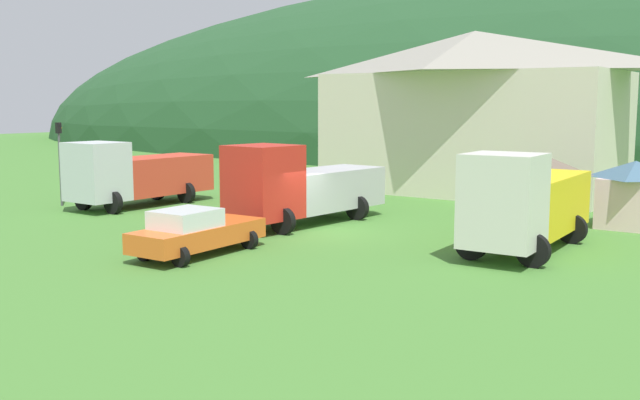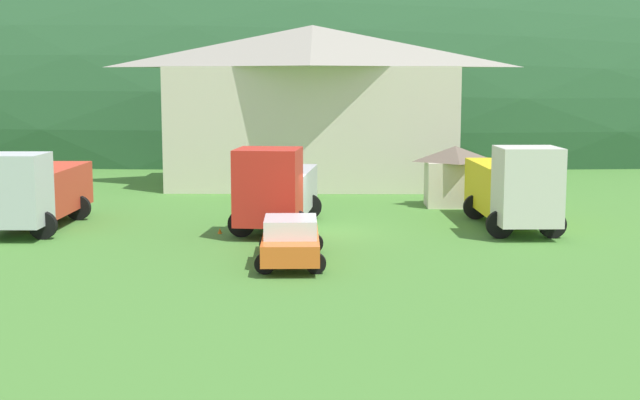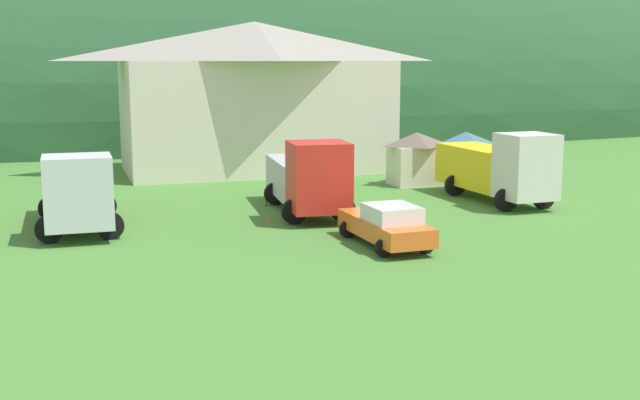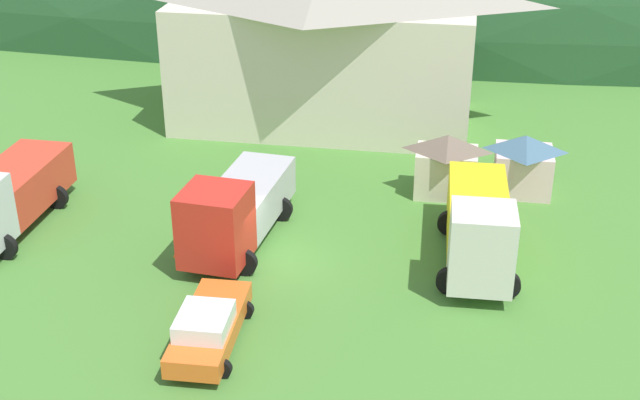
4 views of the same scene
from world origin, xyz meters
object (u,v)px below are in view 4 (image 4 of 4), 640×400
object	(u,v)px
flatbed_truck_yellow	(479,226)
traffic_cone_mid_row	(175,257)
depot_building	(325,37)
play_shed_pink	(524,163)
tow_truck_silver	(2,195)
crane_truck_red	(235,209)
play_shed_cream	(446,164)
service_pickup_orange	(209,326)
traffic_cone_near_pickup	(225,213)

from	to	relation	value
flatbed_truck_yellow	traffic_cone_mid_row	distance (m)	12.42
depot_building	traffic_cone_mid_row	world-z (taller)	depot_building
play_shed_pink	tow_truck_silver	size ratio (longest dim) A/B	0.37
crane_truck_red	flatbed_truck_yellow	world-z (taller)	flatbed_truck_yellow
depot_building	crane_truck_red	bearing A→B (deg)	-94.48
play_shed_cream	service_pickup_orange	xyz separation A→B (m)	(-7.52, -13.72, -0.72)
play_shed_cream	tow_truck_silver	xyz separation A→B (m)	(-18.63, -6.94, 0.15)
depot_building	play_shed_cream	distance (m)	11.88
crane_truck_red	depot_building	bearing A→B (deg)	-179.31
traffic_cone_near_pickup	depot_building	bearing A→B (deg)	78.56
play_shed_cream	service_pickup_orange	distance (m)	15.66
play_shed_pink	flatbed_truck_yellow	xyz separation A→B (m)	(-2.06, -7.38, 0.31)
depot_building	flatbed_truck_yellow	distance (m)	17.90
play_shed_cream	traffic_cone_mid_row	world-z (taller)	play_shed_cream
play_shed_cream	play_shed_pink	world-z (taller)	play_shed_cream
flatbed_truck_yellow	service_pickup_orange	world-z (taller)	flatbed_truck_yellow
service_pickup_orange	traffic_cone_mid_row	xyz separation A→B (m)	(-3.17, 5.77, -0.83)
traffic_cone_mid_row	play_shed_pink	bearing A→B (deg)	31.80
crane_truck_red	tow_truck_silver	bearing A→B (deg)	-82.98
depot_building	service_pickup_orange	xyz separation A→B (m)	(-0.29, -22.54, -4.02)
depot_building	flatbed_truck_yellow	bearing A→B (deg)	-60.26
crane_truck_red	service_pickup_orange	size ratio (longest dim) A/B	1.58
flatbed_truck_yellow	traffic_cone_mid_row	bearing A→B (deg)	-85.28
play_shed_cream	crane_truck_red	xyz separation A→B (m)	(-8.44, -6.61, 0.17)
flatbed_truck_yellow	traffic_cone_near_pickup	world-z (taller)	flatbed_truck_yellow
crane_truck_red	service_pickup_orange	distance (m)	7.23
tow_truck_silver	play_shed_pink	bearing A→B (deg)	109.85
play_shed_pink	traffic_cone_mid_row	world-z (taller)	play_shed_pink
depot_building	crane_truck_red	size ratio (longest dim) A/B	2.13
service_pickup_orange	traffic_cone_near_pickup	size ratio (longest dim) A/B	8.14
play_shed_cream	traffic_cone_near_pickup	xyz separation A→B (m)	(-9.77, -3.71, -1.54)
play_shed_cream	flatbed_truck_yellow	world-z (taller)	flatbed_truck_yellow
depot_building	flatbed_truck_yellow	world-z (taller)	depot_building
play_shed_pink	tow_truck_silver	xyz separation A→B (m)	(-22.20, -7.83, 0.22)
flatbed_truck_yellow	play_shed_cream	bearing A→B (deg)	-168.94
traffic_cone_near_pickup	flatbed_truck_yellow	bearing A→B (deg)	-13.86
play_shed_pink	service_pickup_orange	world-z (taller)	play_shed_pink
depot_building	play_shed_pink	distance (m)	13.82
flatbed_truck_yellow	service_pickup_orange	bearing A→B (deg)	-53.44
crane_truck_red	play_shed_cream	bearing A→B (deg)	133.22
depot_building	tow_truck_silver	bearing A→B (deg)	-125.87
depot_building	crane_truck_red	world-z (taller)	depot_building
play_shed_cream	tow_truck_silver	bearing A→B (deg)	-159.58
play_shed_cream	flatbed_truck_yellow	xyz separation A→B (m)	(1.52, -6.49, 0.24)
tow_truck_silver	traffic_cone_near_pickup	world-z (taller)	tow_truck_silver
crane_truck_red	flatbed_truck_yellow	bearing A→B (deg)	95.84
service_pickup_orange	play_shed_cream	bearing A→B (deg)	149.28
depot_building	play_shed_cream	xyz separation A→B (m)	(7.23, -8.82, -3.30)
depot_building	play_shed_pink	bearing A→B (deg)	-36.28
play_shed_cream	crane_truck_red	size ratio (longest dim) A/B	0.37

